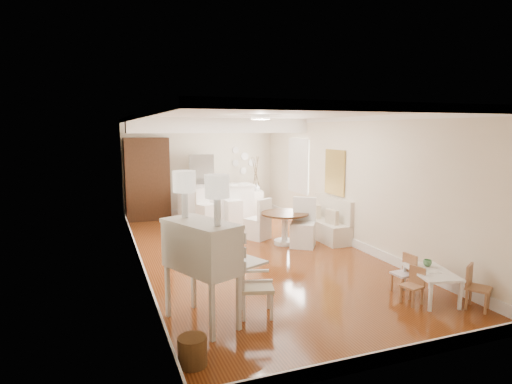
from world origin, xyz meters
TOP-DOWN VIEW (x-y plane):
  - room at (0.04, 0.32)m, footprint 9.00×9.04m
  - secretary_bureau at (-1.70, -2.78)m, footprint 1.42×1.43m
  - gustavian_armchair at (-0.94, -2.80)m, footprint 0.58×0.58m
  - wicker_basket at (-2.04, -3.75)m, footprint 0.38×0.38m
  - kids_table at (1.69, -3.21)m, footprint 0.73×0.99m
  - kids_chair_a at (1.31, -3.24)m, footprint 0.32×0.32m
  - kids_chair_b at (1.49, -2.83)m, footprint 0.31×0.31m
  - kids_chair_c at (2.06, -3.73)m, footprint 0.42×0.42m
  - banquette at (1.99, 0.50)m, footprint 0.52×1.60m
  - dining_table at (0.93, 0.40)m, footprint 1.11×1.11m
  - slip_chair_near at (1.21, 0.08)m, footprint 0.71×0.72m
  - slip_chair_far at (0.53, 1.05)m, footprint 0.64×0.64m
  - breakfast_counter at (0.10, 3.10)m, footprint 2.05×0.65m
  - bar_stool_left at (-0.35, 2.40)m, footprint 0.54×0.54m
  - bar_stool_right at (0.46, 2.73)m, footprint 0.46×0.46m
  - pantry_cabinet at (-1.60, 4.18)m, footprint 1.20×0.60m
  - fridge at (0.30, 4.15)m, footprint 0.75×0.65m
  - sideboard at (1.49, 3.75)m, footprint 0.50×0.83m
  - pencil_cup at (1.79, -3.01)m, footprint 0.16×0.16m
  - branch_vase at (1.51, 3.71)m, footprint 0.24×0.24m

SIDE VIEW (x-z plane):
  - wicker_basket at x=-2.04m, z-range 0.00..0.32m
  - kids_table at x=1.69m, z-range 0.00..0.45m
  - kids_chair_a at x=1.31m, z-range 0.00..0.55m
  - kids_chair_b at x=1.49m, z-range 0.00..0.61m
  - kids_chair_c at x=2.06m, z-range 0.00..0.64m
  - dining_table at x=0.93m, z-range 0.00..0.71m
  - sideboard at x=1.49m, z-range 0.00..0.74m
  - gustavian_armchair at x=-0.94m, z-range 0.00..0.83m
  - slip_chair_far at x=0.53m, z-range 0.00..0.96m
  - banquette at x=1.99m, z-range 0.00..0.98m
  - pencil_cup at x=1.79m, z-range 0.45..0.54m
  - breakfast_counter at x=0.10m, z-range 0.00..1.03m
  - bar_stool_left at x=-0.35m, z-range 0.00..1.04m
  - bar_stool_right at x=0.46m, z-range 0.00..1.05m
  - slip_chair_near at x=1.21m, z-range 0.00..1.06m
  - secretary_bureau at x=-1.70m, z-range 0.00..1.37m
  - branch_vase at x=1.51m, z-range 0.74..0.94m
  - fridge at x=0.30m, z-range 0.00..1.80m
  - pantry_cabinet at x=-1.60m, z-range 0.00..2.30m
  - room at x=0.04m, z-range 0.57..3.39m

